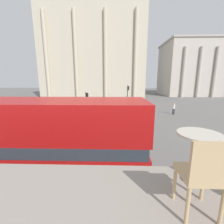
{
  "coord_description": "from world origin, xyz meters",
  "views": [
    {
      "loc": [
        0.38,
        -2.36,
        4.9
      ],
      "look_at": [
        -0.14,
        15.64,
        1.11
      ],
      "focal_mm": 24.0,
      "sensor_mm": 36.0,
      "label": 1
    }
  ],
  "objects_px": {
    "plaza_building_left": "(94,52)",
    "traffic_light_mid": "(87,101)",
    "cafe_dining_table": "(198,146)",
    "pedestrian_white": "(174,108)",
    "cafe_chair_0": "(203,174)",
    "double_decker_bus": "(26,142)",
    "traffic_light_far": "(128,94)",
    "traffic_light_near": "(57,113)",
    "pedestrian_grey": "(126,99)",
    "plaza_building_right": "(214,69)"
  },
  "relations": [
    {
      "from": "traffic_light_mid",
      "to": "traffic_light_far",
      "type": "height_order",
      "value": "traffic_light_far"
    },
    {
      "from": "cafe_dining_table",
      "to": "pedestrian_white",
      "type": "xyz_separation_m",
      "value": [
        7.27,
        19.8,
        -3.0
      ]
    },
    {
      "from": "traffic_light_near",
      "to": "traffic_light_mid",
      "type": "relative_size",
      "value": 1.0
    },
    {
      "from": "cafe_chair_0",
      "to": "pedestrian_grey",
      "type": "distance_m",
      "value": 31.12
    },
    {
      "from": "plaza_building_left",
      "to": "traffic_light_far",
      "type": "height_order",
      "value": "plaza_building_left"
    },
    {
      "from": "traffic_light_far",
      "to": "pedestrian_grey",
      "type": "height_order",
      "value": "traffic_light_far"
    },
    {
      "from": "cafe_dining_table",
      "to": "plaza_building_left",
      "type": "xyz_separation_m",
      "value": [
        -7.54,
        42.62,
        8.85
      ]
    },
    {
      "from": "cafe_chair_0",
      "to": "traffic_light_mid",
      "type": "xyz_separation_m",
      "value": [
        -4.7,
        17.66,
        -1.69
      ]
    },
    {
      "from": "plaza_building_left",
      "to": "plaza_building_right",
      "type": "bearing_deg",
      "value": 12.6
    },
    {
      "from": "plaza_building_left",
      "to": "plaza_building_right",
      "type": "height_order",
      "value": "plaza_building_left"
    },
    {
      "from": "pedestrian_grey",
      "to": "pedestrian_white",
      "type": "distance_m",
      "value": 12.26
    },
    {
      "from": "plaza_building_left",
      "to": "traffic_light_mid",
      "type": "relative_size",
      "value": 8.17
    },
    {
      "from": "traffic_light_mid",
      "to": "pedestrian_grey",
      "type": "distance_m",
      "value": 14.63
    },
    {
      "from": "cafe_dining_table",
      "to": "plaza_building_right",
      "type": "xyz_separation_m",
      "value": [
        31.91,
        51.44,
        4.7
      ]
    },
    {
      "from": "cafe_chair_0",
      "to": "traffic_light_near",
      "type": "xyz_separation_m",
      "value": [
        -5.83,
        10.69,
        -1.69
      ]
    },
    {
      "from": "plaza_building_right",
      "to": "traffic_light_far",
      "type": "relative_size",
      "value": 8.41
    },
    {
      "from": "traffic_light_mid",
      "to": "pedestrian_grey",
      "type": "relative_size",
      "value": 2.05
    },
    {
      "from": "pedestrian_grey",
      "to": "double_decker_bus",
      "type": "bearing_deg",
      "value": -159.19
    },
    {
      "from": "pedestrian_white",
      "to": "traffic_light_near",
      "type": "bearing_deg",
      "value": -128.34
    },
    {
      "from": "cafe_dining_table",
      "to": "pedestrian_grey",
      "type": "bearing_deg",
      "value": 88.11
    },
    {
      "from": "double_decker_bus",
      "to": "traffic_light_mid",
      "type": "relative_size",
      "value": 2.96
    },
    {
      "from": "cafe_chair_0",
      "to": "pedestrian_white",
      "type": "height_order",
      "value": "cafe_chair_0"
    },
    {
      "from": "cafe_chair_0",
      "to": "plaza_building_left",
      "type": "height_order",
      "value": "plaza_building_left"
    },
    {
      "from": "traffic_light_near",
      "to": "pedestrian_white",
      "type": "xyz_separation_m",
      "value": [
        13.37,
        9.71,
        -1.28
      ]
    },
    {
      "from": "cafe_dining_table",
      "to": "cafe_chair_0",
      "type": "xyz_separation_m",
      "value": [
        -0.27,
        -0.61,
        -0.02
      ]
    },
    {
      "from": "pedestrian_white",
      "to": "traffic_light_far",
      "type": "bearing_deg",
      "value": 166.4
    },
    {
      "from": "cafe_dining_table",
      "to": "traffic_light_near",
      "type": "bearing_deg",
      "value": 121.18
    },
    {
      "from": "cafe_dining_table",
      "to": "cafe_chair_0",
      "type": "height_order",
      "value": "cafe_chair_0"
    },
    {
      "from": "cafe_chair_0",
      "to": "plaza_building_left",
      "type": "bearing_deg",
      "value": 101.21
    },
    {
      "from": "double_decker_bus",
      "to": "traffic_light_near",
      "type": "height_order",
      "value": "double_decker_bus"
    },
    {
      "from": "plaza_building_right",
      "to": "cafe_chair_0",
      "type": "bearing_deg",
      "value": -121.73
    },
    {
      "from": "plaza_building_left",
      "to": "pedestrian_white",
      "type": "xyz_separation_m",
      "value": [
        14.81,
        -22.83,
        -11.85
      ]
    },
    {
      "from": "cafe_dining_table",
      "to": "traffic_light_mid",
      "type": "height_order",
      "value": "cafe_dining_table"
    },
    {
      "from": "traffic_light_near",
      "to": "traffic_light_far",
      "type": "bearing_deg",
      "value": 62.75
    },
    {
      "from": "traffic_light_far",
      "to": "traffic_light_mid",
      "type": "bearing_deg",
      "value": -132.0
    },
    {
      "from": "double_decker_bus",
      "to": "cafe_chair_0",
      "type": "xyz_separation_m",
      "value": [
        4.76,
        -4.52,
        1.67
      ]
    },
    {
      "from": "traffic_light_near",
      "to": "traffic_light_far",
      "type": "distance_m",
      "value": 15.02
    },
    {
      "from": "plaza_building_left",
      "to": "cafe_chair_0",
      "type": "bearing_deg",
      "value": -80.46
    },
    {
      "from": "pedestrian_grey",
      "to": "plaza_building_right",
      "type": "bearing_deg",
      "value": -21.98
    },
    {
      "from": "pedestrian_white",
      "to": "plaza_building_left",
      "type": "bearing_deg",
      "value": 138.63
    },
    {
      "from": "plaza_building_left",
      "to": "pedestrian_grey",
      "type": "bearing_deg",
      "value": -55.19
    },
    {
      "from": "double_decker_bus",
      "to": "traffic_light_mid",
      "type": "height_order",
      "value": "double_decker_bus"
    },
    {
      "from": "double_decker_bus",
      "to": "traffic_light_mid",
      "type": "xyz_separation_m",
      "value": [
        0.06,
        13.14,
        -0.03
      ]
    },
    {
      "from": "plaza_building_right",
      "to": "pedestrian_grey",
      "type": "xyz_separation_m",
      "value": [
        -30.91,
        -21.11,
        -7.72
      ]
    },
    {
      "from": "cafe_dining_table",
      "to": "traffic_light_mid",
      "type": "relative_size",
      "value": 0.21
    },
    {
      "from": "traffic_light_near",
      "to": "traffic_light_mid",
      "type": "bearing_deg",
      "value": 80.82
    },
    {
      "from": "cafe_dining_table",
      "to": "pedestrian_white",
      "type": "height_order",
      "value": "cafe_dining_table"
    },
    {
      "from": "double_decker_bus",
      "to": "traffic_light_far",
      "type": "xyz_separation_m",
      "value": [
        5.82,
        19.52,
        0.36
      ]
    },
    {
      "from": "plaza_building_right",
      "to": "pedestrian_white",
      "type": "relative_size",
      "value": 20.1
    },
    {
      "from": "traffic_light_mid",
      "to": "cafe_chair_0",
      "type": "bearing_deg",
      "value": -75.09
    }
  ]
}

